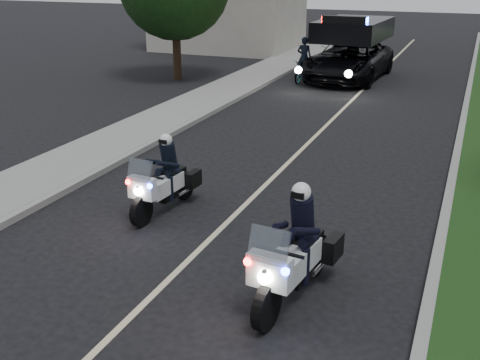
# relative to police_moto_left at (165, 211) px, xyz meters

# --- Properties ---
(ground) EXTENTS (120.00, 120.00, 0.00)m
(ground) POSITION_rel_police_moto_left_xyz_m (1.46, -2.46, 0.00)
(ground) COLOR black
(ground) RESTS_ON ground
(curb_right) EXTENTS (0.20, 60.00, 0.15)m
(curb_right) POSITION_rel_police_moto_left_xyz_m (5.56, 7.54, 0.07)
(curb_right) COLOR gray
(curb_right) RESTS_ON ground
(curb_left) EXTENTS (0.20, 60.00, 0.15)m
(curb_left) POSITION_rel_police_moto_left_xyz_m (-2.64, 7.54, 0.07)
(curb_left) COLOR gray
(curb_left) RESTS_ON ground
(sidewalk_left) EXTENTS (2.00, 60.00, 0.16)m
(sidewalk_left) POSITION_rel_police_moto_left_xyz_m (-3.74, 7.54, 0.08)
(sidewalk_left) COLOR gray
(sidewalk_left) RESTS_ON ground
(lane_marking) EXTENTS (0.12, 50.00, 0.01)m
(lane_marking) POSITION_rel_police_moto_left_xyz_m (1.46, 7.54, 0.00)
(lane_marking) COLOR #BFB78C
(lane_marking) RESTS_ON ground
(police_moto_left) EXTENTS (0.85, 2.02, 1.68)m
(police_moto_left) POSITION_rel_police_moto_left_xyz_m (0.00, 0.00, 0.00)
(police_moto_left) COLOR silver
(police_moto_left) RESTS_ON ground
(police_moto_right) EXTENTS (1.05, 2.31, 1.90)m
(police_moto_right) POSITION_rel_police_moto_left_xyz_m (3.55, -2.29, 0.00)
(police_moto_right) COLOR silver
(police_moto_right) RESTS_ON ground
(police_suv) EXTENTS (3.24, 6.44, 3.06)m
(police_suv) POSITION_rel_police_moto_left_xyz_m (0.37, 16.44, 0.00)
(police_suv) COLOR black
(police_suv) RESTS_ON ground
(bicycle) EXTENTS (0.83, 1.94, 0.99)m
(bicycle) POSITION_rel_police_moto_left_xyz_m (-1.33, 15.05, 0.00)
(bicycle) COLOR black
(bicycle) RESTS_ON ground
(cyclist) EXTENTS (0.64, 0.43, 1.76)m
(cyclist) POSITION_rel_police_moto_left_xyz_m (-1.33, 15.05, 0.00)
(cyclist) COLOR black
(cyclist) RESTS_ON ground
(tree_left_near) EXTENTS (5.26, 5.26, 8.06)m
(tree_left_near) POSITION_rel_police_moto_left_xyz_m (-6.74, 13.43, 0.00)
(tree_left_near) COLOR #163712
(tree_left_near) RESTS_ON ground
(tree_left_far) EXTENTS (6.60, 6.60, 10.28)m
(tree_left_far) POSITION_rel_police_moto_left_xyz_m (-8.00, 28.23, 0.00)
(tree_left_far) COLOR #163210
(tree_left_far) RESTS_ON ground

